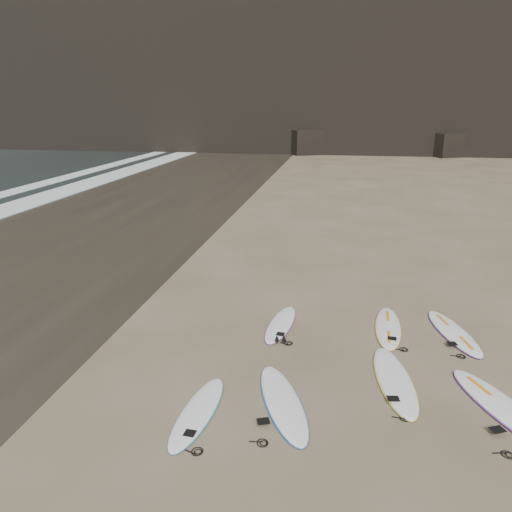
# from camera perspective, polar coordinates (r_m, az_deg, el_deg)

# --- Properties ---
(ground) EXTENTS (240.00, 240.00, 0.00)m
(ground) POSITION_cam_1_polar(r_m,az_deg,el_deg) (10.08, 19.81, -15.05)
(ground) COLOR #897559
(ground) RESTS_ON ground
(wet_sand) EXTENTS (12.00, 200.00, 0.01)m
(wet_sand) POSITION_cam_1_polar(r_m,az_deg,el_deg) (22.13, -20.69, 2.45)
(wet_sand) COLOR #383026
(wet_sand) RESTS_ON ground
(surfboard_0) EXTENTS (0.73, 2.31, 0.08)m
(surfboard_0) POSITION_cam_1_polar(r_m,az_deg,el_deg) (9.17, -6.67, -17.25)
(surfboard_0) COLOR white
(surfboard_0) RESTS_ON ground
(surfboard_1) EXTENTS (1.47, 2.63, 0.09)m
(surfboard_1) POSITION_cam_1_polar(r_m,az_deg,el_deg) (9.36, 3.10, -16.29)
(surfboard_1) COLOR white
(surfboard_1) RESTS_ON ground
(surfboard_2) EXTENTS (0.96, 2.70, 0.09)m
(surfboard_2) POSITION_cam_1_polar(r_m,az_deg,el_deg) (10.34, 15.55, -13.45)
(surfboard_2) COLOR white
(surfboard_2) RESTS_ON ground
(surfboard_3) EXTENTS (1.75, 2.81, 0.10)m
(surfboard_3) POSITION_cam_1_polar(r_m,az_deg,el_deg) (10.17, 26.56, -15.32)
(surfboard_3) COLOR white
(surfboard_3) RESTS_ON ground
(surfboard_5) EXTENTS (0.79, 2.27, 0.08)m
(surfboard_5) POSITION_cam_1_polar(r_m,az_deg,el_deg) (12.27, 2.84, -7.75)
(surfboard_5) COLOR white
(surfboard_5) RESTS_ON ground
(surfboard_6) EXTENTS (0.71, 2.44, 0.09)m
(surfboard_6) POSITION_cam_1_polar(r_m,az_deg,el_deg) (12.49, 14.85, -7.85)
(surfboard_6) COLOR white
(surfboard_6) RESTS_ON ground
(surfboard_7) EXTENTS (1.20, 2.60, 0.09)m
(surfboard_7) POSITION_cam_1_polar(r_m,az_deg,el_deg) (12.71, 21.65, -8.09)
(surfboard_7) COLOR white
(surfboard_7) RESTS_ON ground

